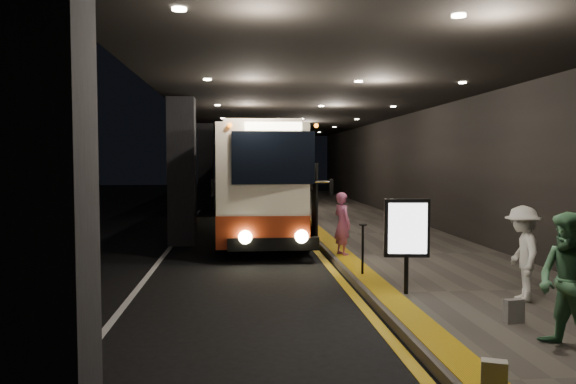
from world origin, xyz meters
name	(u,v)px	position (x,y,z in m)	size (l,w,h in m)	color
ground	(231,269)	(0.00, 0.00, 0.00)	(90.00, 90.00, 0.00)	black
lane_line_white	(176,240)	(-1.80, 5.00, 0.01)	(0.12, 50.00, 0.01)	silver
kerb_stripe_yellow	(305,238)	(2.35, 5.00, 0.01)	(0.18, 50.00, 0.01)	gold
sidewalk	(378,235)	(4.75, 5.00, 0.07)	(4.50, 50.00, 0.15)	#514C44
tactile_strip	(321,233)	(2.85, 5.00, 0.16)	(0.50, 50.00, 0.01)	gold
terminal_wall	(446,146)	(7.00, 5.00, 3.00)	(0.10, 50.00, 6.00)	black
support_columns	(182,172)	(-1.50, 4.00, 2.20)	(0.80, 24.80, 4.40)	black
canopy	(310,96)	(2.50, 5.00, 4.60)	(9.00, 50.00, 0.40)	black
coach_main	(264,186)	(1.03, 5.99, 1.67)	(2.80, 11.22, 3.47)	beige
coach_second	(250,172)	(0.79, 18.38, 1.88)	(2.87, 12.50, 3.91)	beige
coach_third	(248,168)	(0.82, 29.11, 1.93)	(3.49, 12.91, 4.01)	beige
passenger_boarding	(342,224)	(2.80, 0.89, 0.94)	(0.58, 0.38, 1.59)	#BA5686
passenger_waiting_green	(570,283)	(4.31, -6.43, 1.03)	(0.85, 0.53, 1.75)	#49835B
passenger_waiting_white	(523,253)	(5.01, -3.93, 0.96)	(1.05, 0.49, 1.63)	silver
bag_polka	(514,311)	(4.24, -5.19, 0.33)	(0.29, 0.13, 0.35)	black
bag_plain	(494,376)	(2.84, -7.52, 0.31)	(0.26, 0.15, 0.33)	beige
info_sign	(407,230)	(3.19, -3.29, 1.30)	(0.81, 0.20, 1.71)	black
stanchion_post	(363,250)	(2.78, -1.53, 0.67)	(0.05, 0.05, 1.05)	black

